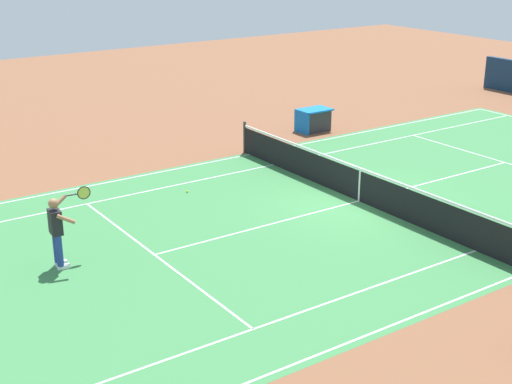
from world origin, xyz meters
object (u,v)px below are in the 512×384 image
Objects in this scene: equipment_cart_tarped at (313,120)px; tennis_net at (360,184)px; tennis_player_near at (57,229)px; tennis_ball at (187,191)px.

tennis_net is at bearing 60.92° from equipment_cart_tarped.
tennis_ball is at bearing -150.37° from tennis_player_near.
equipment_cart_tarped is at bearing -153.40° from tennis_player_near.
equipment_cart_tarped is (-12.17, -6.09, -0.49)m from tennis_player_near.
tennis_player_near is 1.36× the size of equipment_cart_tarped.
tennis_ball is at bearing 24.54° from equipment_cart_tarped.
tennis_net is 9.36× the size of equipment_cart_tarped.
tennis_player_near is 13.62m from equipment_cart_tarped.
tennis_net is 7.68m from equipment_cart_tarped.
tennis_player_near is 5.59m from tennis_ball.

